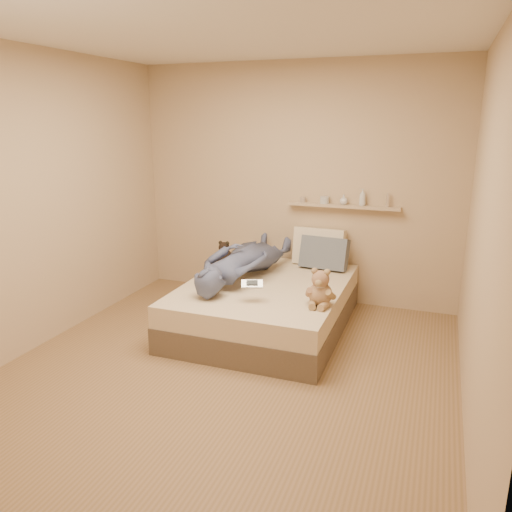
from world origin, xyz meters
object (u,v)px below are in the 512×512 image
at_px(teddy_bear, 320,290).
at_px(dark_plush, 224,255).
at_px(person, 242,260).
at_px(wall_shelf, 343,206).
at_px(game_console, 252,284).
at_px(pillow_cream, 319,247).
at_px(bed, 266,305).
at_px(pillow_grey, 324,253).

relative_size(teddy_bear, dark_plush, 1.23).
bearing_deg(person, wall_shelf, -128.60).
distance_m(game_console, pillow_cream, 1.38).
relative_size(pillow_cream, person, 0.35).
relative_size(pillow_cream, wall_shelf, 0.46).
xyz_separation_m(bed, dark_plush, (-0.63, 0.43, 0.34)).
height_order(pillow_cream, person, pillow_cream).
distance_m(dark_plush, person, 0.49).
bearing_deg(dark_plush, teddy_bear, -33.61).
bearing_deg(pillow_grey, game_console, -106.67).
distance_m(dark_plush, pillow_cream, 1.04).
bearing_deg(pillow_cream, pillow_grey, -57.39).
bearing_deg(teddy_bear, game_console, -168.97).
distance_m(pillow_grey, wall_shelf, 0.54).
bearing_deg(pillow_cream, dark_plush, -157.33).
xyz_separation_m(person, wall_shelf, (0.83, 0.82, 0.46)).
distance_m(game_console, person, 0.69).
height_order(game_console, wall_shelf, wall_shelf).
xyz_separation_m(game_console, teddy_bear, (0.58, 0.11, -0.03)).
bearing_deg(game_console, wall_shelf, 70.78).
relative_size(pillow_grey, wall_shelf, 0.42).
xyz_separation_m(teddy_bear, person, (-0.91, 0.49, 0.05)).
distance_m(bed, teddy_bear, 0.83).
distance_m(bed, dark_plush, 0.84).
relative_size(bed, teddy_bear, 5.61).
xyz_separation_m(dark_plush, pillow_grey, (1.04, 0.26, 0.05)).
bearing_deg(pillow_grey, person, -139.11).
height_order(person, wall_shelf, wall_shelf).
xyz_separation_m(game_console, wall_shelf, (0.50, 1.43, 0.48)).
bearing_deg(game_console, dark_plush, 125.70).
height_order(bed, pillow_cream, pillow_cream).
xyz_separation_m(pillow_cream, wall_shelf, (0.23, 0.08, 0.45)).
xyz_separation_m(pillow_cream, pillow_grey, (0.09, -0.14, -0.03)).
xyz_separation_m(dark_plush, wall_shelf, (1.18, 0.48, 0.53)).
height_order(game_console, pillow_cream, pillow_cream).
distance_m(teddy_bear, pillow_grey, 1.12).
bearing_deg(game_console, bed, 95.76).
bearing_deg(bed, pillow_cream, 68.63).
height_order(pillow_grey, person, person).
xyz_separation_m(bed, pillow_grey, (0.41, 0.69, 0.40)).
bearing_deg(pillow_cream, game_console, -101.42).
distance_m(teddy_bear, dark_plush, 1.51).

